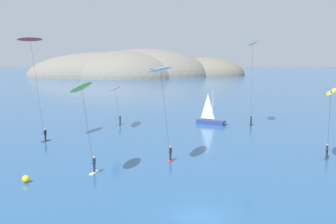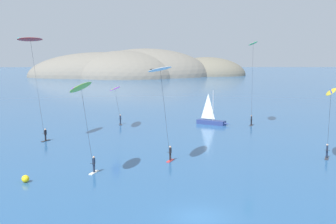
{
  "view_description": "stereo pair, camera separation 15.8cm",
  "coord_description": "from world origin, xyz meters",
  "px_view_note": "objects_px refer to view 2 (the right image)",
  "views": [
    {
      "loc": [
        -2.69,
        -29.33,
        12.01
      ],
      "look_at": [
        -2.03,
        24.79,
        4.22
      ],
      "focal_mm": 45.0,
      "sensor_mm": 36.0,
      "label": 1
    },
    {
      "loc": [
        -2.53,
        -29.33,
        12.01
      ],
      "look_at": [
        -2.03,
        24.79,
        4.22
      ],
      "focal_mm": 45.0,
      "sensor_mm": 36.0,
      "label": 2
    }
  ],
  "objects_px": {
    "kitesurfer_red": "(32,49)",
    "kitesurfer_white": "(161,75)",
    "kitesurfer_green": "(253,51)",
    "kitesurfer_lime": "(82,94)",
    "kitesurfer_yellow": "(331,98)",
    "marker_buoy": "(25,179)",
    "kitesurfer_purple": "(115,91)",
    "sailboat_near": "(213,121)"
  },
  "relations": [
    {
      "from": "kitesurfer_red",
      "to": "marker_buoy",
      "type": "relative_size",
      "value": 19.74
    },
    {
      "from": "kitesurfer_green",
      "to": "kitesurfer_white",
      "type": "xyz_separation_m",
      "value": [
        -14.04,
        -23.06,
        -2.5
      ]
    },
    {
      "from": "kitesurfer_red",
      "to": "kitesurfer_lime",
      "type": "xyz_separation_m",
      "value": [
        9.27,
        -15.76,
        -4.22
      ]
    },
    {
      "from": "kitesurfer_white",
      "to": "kitesurfer_green",
      "type": "bearing_deg",
      "value": 58.67
    },
    {
      "from": "kitesurfer_green",
      "to": "marker_buoy",
      "type": "bearing_deg",
      "value": -133.82
    },
    {
      "from": "kitesurfer_red",
      "to": "kitesurfer_yellow",
      "type": "xyz_separation_m",
      "value": [
        34.29,
        -9.76,
        -5.26
      ]
    },
    {
      "from": "kitesurfer_green",
      "to": "kitesurfer_purple",
      "type": "distance_m",
      "value": 22.13
    },
    {
      "from": "kitesurfer_lime",
      "to": "marker_buoy",
      "type": "height_order",
      "value": "kitesurfer_lime"
    },
    {
      "from": "kitesurfer_red",
      "to": "kitesurfer_white",
      "type": "bearing_deg",
      "value": -34.78
    },
    {
      "from": "kitesurfer_green",
      "to": "kitesurfer_red",
      "type": "bearing_deg",
      "value": -158.99
    },
    {
      "from": "kitesurfer_red",
      "to": "kitesurfer_purple",
      "type": "distance_m",
      "value": 15.62
    },
    {
      "from": "kitesurfer_lime",
      "to": "kitesurfer_yellow",
      "type": "height_order",
      "value": "kitesurfer_lime"
    },
    {
      "from": "kitesurfer_purple",
      "to": "marker_buoy",
      "type": "relative_size",
      "value": 11.5
    },
    {
      "from": "kitesurfer_lime",
      "to": "kitesurfer_green",
      "type": "xyz_separation_m",
      "value": [
        21.16,
        27.44,
        3.97
      ]
    },
    {
      "from": "kitesurfer_red",
      "to": "kitesurfer_green",
      "type": "relative_size",
      "value": 1.01
    },
    {
      "from": "kitesurfer_red",
      "to": "marker_buoy",
      "type": "height_order",
      "value": "kitesurfer_red"
    },
    {
      "from": "kitesurfer_red",
      "to": "kitesurfer_green",
      "type": "distance_m",
      "value": 32.59
    },
    {
      "from": "kitesurfer_purple",
      "to": "kitesurfer_red",
      "type": "bearing_deg",
      "value": -130.18
    },
    {
      "from": "kitesurfer_yellow",
      "to": "kitesurfer_white",
      "type": "distance_m",
      "value": 18.15
    },
    {
      "from": "sailboat_near",
      "to": "kitesurfer_green",
      "type": "distance_m",
      "value": 13.23
    },
    {
      "from": "kitesurfer_white",
      "to": "kitesurfer_purple",
      "type": "distance_m",
      "value": 23.68
    },
    {
      "from": "kitesurfer_lime",
      "to": "marker_buoy",
      "type": "relative_size",
      "value": 13.39
    },
    {
      "from": "sailboat_near",
      "to": "marker_buoy",
      "type": "bearing_deg",
      "value": -124.01
    },
    {
      "from": "kitesurfer_white",
      "to": "kitesurfer_red",
      "type": "bearing_deg",
      "value": 145.22
    },
    {
      "from": "kitesurfer_lime",
      "to": "marker_buoy",
      "type": "distance_m",
      "value": 9.52
    },
    {
      "from": "kitesurfer_yellow",
      "to": "marker_buoy",
      "type": "xyz_separation_m",
      "value": [
        -30.45,
        -6.26,
        -6.78
      ]
    },
    {
      "from": "marker_buoy",
      "to": "kitesurfer_green",
      "type": "bearing_deg",
      "value": 46.18
    },
    {
      "from": "kitesurfer_red",
      "to": "marker_buoy",
      "type": "distance_m",
      "value": 20.4
    },
    {
      "from": "kitesurfer_red",
      "to": "kitesurfer_white",
      "type": "xyz_separation_m",
      "value": [
        16.38,
        -11.38,
        -2.75
      ]
    },
    {
      "from": "kitesurfer_yellow",
      "to": "marker_buoy",
      "type": "height_order",
      "value": "kitesurfer_yellow"
    },
    {
      "from": "kitesurfer_yellow",
      "to": "kitesurfer_purple",
      "type": "height_order",
      "value": "kitesurfer_yellow"
    },
    {
      "from": "kitesurfer_green",
      "to": "kitesurfer_yellow",
      "type": "relative_size",
      "value": 1.65
    },
    {
      "from": "sailboat_near",
      "to": "kitesurfer_yellow",
      "type": "bearing_deg",
      "value": -68.99
    },
    {
      "from": "kitesurfer_white",
      "to": "marker_buoy",
      "type": "bearing_deg",
      "value": -159.7
    },
    {
      "from": "kitesurfer_red",
      "to": "kitesurfer_white",
      "type": "height_order",
      "value": "kitesurfer_red"
    },
    {
      "from": "kitesurfer_lime",
      "to": "kitesurfer_yellow",
      "type": "distance_m",
      "value": 25.75
    },
    {
      "from": "kitesurfer_yellow",
      "to": "kitesurfer_white",
      "type": "xyz_separation_m",
      "value": [
        -17.9,
        -1.62,
        2.51
      ]
    },
    {
      "from": "kitesurfer_green",
      "to": "kitesurfer_purple",
      "type": "bearing_deg",
      "value": -177.83
    },
    {
      "from": "kitesurfer_red",
      "to": "kitesurfer_yellow",
      "type": "bearing_deg",
      "value": -15.89
    },
    {
      "from": "kitesurfer_white",
      "to": "kitesurfer_purple",
      "type": "height_order",
      "value": "kitesurfer_white"
    },
    {
      "from": "sailboat_near",
      "to": "kitesurfer_lime",
      "type": "distance_m",
      "value": 35.27
    },
    {
      "from": "kitesurfer_purple",
      "to": "marker_buoy",
      "type": "height_order",
      "value": "kitesurfer_purple"
    }
  ]
}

